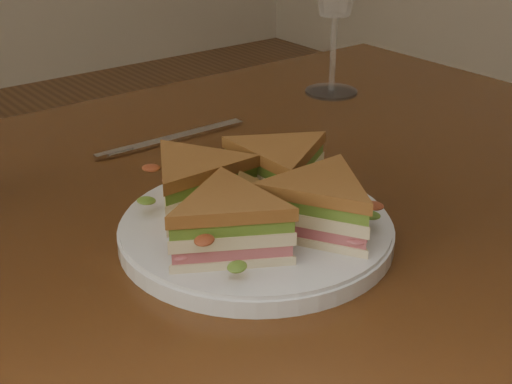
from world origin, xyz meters
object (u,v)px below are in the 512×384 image
at_px(spoon, 255,175).
at_px(knife, 167,140).
at_px(table, 237,274).
at_px(sandwich_wedges, 256,197).
at_px(plate, 256,232).

distance_m(spoon, knife, 0.16).
relative_size(table, sandwich_wedges, 4.34).
xyz_separation_m(spoon, knife, (-0.02, 0.16, -0.00)).
height_order(table, sandwich_wedges, sandwich_wedges).
height_order(spoon, knife, spoon).
distance_m(plate, spoon, 0.14).
relative_size(spoon, knife, 0.83).
xyz_separation_m(plate, knife, (0.06, 0.27, -0.01)).
bearing_deg(table, sandwich_wedges, -114.24).
bearing_deg(spoon, sandwich_wedges, -144.62).
relative_size(table, spoon, 6.74).
relative_size(table, plate, 4.58).
height_order(sandwich_wedges, knife, sandwich_wedges).
height_order(sandwich_wedges, spoon, sandwich_wedges).
distance_m(plate, sandwich_wedges, 0.04).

